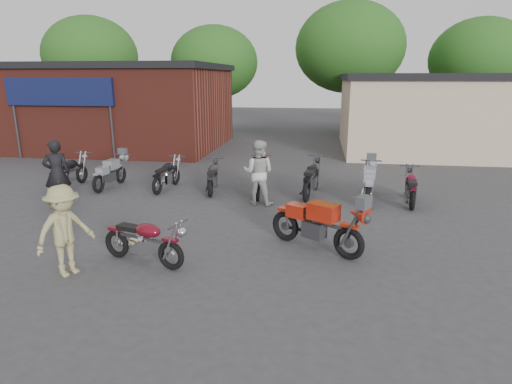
# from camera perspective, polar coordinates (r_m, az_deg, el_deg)

# --- Properties ---
(ground) EXTENTS (90.00, 90.00, 0.00)m
(ground) POSITION_cam_1_polar(r_m,az_deg,el_deg) (8.82, -7.53, -9.26)
(ground) COLOR #363639
(brick_building) EXTENTS (12.00, 8.00, 4.00)m
(brick_building) POSITION_cam_1_polar(r_m,az_deg,el_deg) (24.53, -19.29, 10.49)
(brick_building) COLOR maroon
(brick_building) RESTS_ON ground
(stucco_building) EXTENTS (10.00, 8.00, 3.50)m
(stucco_building) POSITION_cam_1_polar(r_m,az_deg,el_deg) (23.61, 24.02, 9.27)
(stucco_building) COLOR tan
(stucco_building) RESTS_ON ground
(tree_0) EXTENTS (6.56, 6.56, 8.20)m
(tree_0) POSITION_cam_1_polar(r_m,az_deg,el_deg) (33.89, -20.99, 14.95)
(tree_0) COLOR #1B4312
(tree_0) RESTS_ON ground
(tree_1) EXTENTS (5.92, 5.92, 7.40)m
(tree_1) POSITION_cam_1_polar(r_m,az_deg,el_deg) (30.59, -5.50, 15.18)
(tree_1) COLOR #1B4312
(tree_1) RESTS_ON ground
(tree_2) EXTENTS (7.04, 7.04, 8.80)m
(tree_2) POSITION_cam_1_polar(r_m,az_deg,el_deg) (29.76, 12.27, 16.27)
(tree_2) COLOR #1B4312
(tree_2) RESTS_ON ground
(tree_3) EXTENTS (6.08, 6.08, 7.60)m
(tree_3) POSITION_cam_1_polar(r_m,az_deg,el_deg) (31.25, 27.44, 13.80)
(tree_3) COLOR #1B4312
(tree_3) RESTS_ON ground
(vintage_motorcycle) EXTENTS (1.98, 1.15, 1.09)m
(vintage_motorcycle) POSITION_cam_1_polar(r_m,az_deg,el_deg) (8.76, -14.73, -5.96)
(vintage_motorcycle) COLOR #5C0B17
(vintage_motorcycle) RESTS_ON ground
(sportbike) EXTENTS (2.27, 1.80, 1.29)m
(sportbike) POSITION_cam_1_polar(r_m,az_deg,el_deg) (9.19, 8.22, -3.95)
(sportbike) COLOR red
(sportbike) RESTS_ON ground
(helmet) EXTENTS (0.30, 0.30, 0.26)m
(helmet) POSITION_cam_1_polar(r_m,az_deg,el_deg) (9.53, -15.77, -6.98)
(helmet) COLOR #A32F11
(helmet) RESTS_ON ground
(person_dark) EXTENTS (0.84, 0.77, 1.93)m
(person_dark) POSITION_cam_1_polar(r_m,az_deg,el_deg) (13.41, -25.01, 2.25)
(person_dark) COLOR black
(person_dark) RESTS_ON ground
(person_light) EXTENTS (0.99, 0.81, 1.88)m
(person_light) POSITION_cam_1_polar(r_m,az_deg,el_deg) (12.38, 0.32, 2.62)
(person_light) COLOR #B8B8B3
(person_light) RESTS_ON ground
(person_tan) EXTENTS (1.12, 1.30, 1.74)m
(person_tan) POSITION_cam_1_polar(r_m,az_deg,el_deg) (8.69, -24.15, -4.73)
(person_tan) COLOR #958E5C
(person_tan) RESTS_ON ground
(row_bike_0) EXTENTS (0.73, 2.04, 1.18)m
(row_bike_0) POSITION_cam_1_polar(r_m,az_deg,el_deg) (15.60, -23.64, 2.62)
(row_bike_0) COLOR black
(row_bike_0) RESTS_ON ground
(row_bike_1) EXTENTS (0.77, 1.96, 1.11)m
(row_bike_1) POSITION_cam_1_polar(r_m,az_deg,el_deg) (15.16, -18.87, 2.62)
(row_bike_1) COLOR gray
(row_bike_1) RESTS_ON ground
(row_bike_2) EXTENTS (0.80, 1.93, 1.09)m
(row_bike_2) POSITION_cam_1_polar(r_m,az_deg,el_deg) (14.44, -11.79, 2.48)
(row_bike_2) COLOR black
(row_bike_2) RESTS_ON ground
(row_bike_3) EXTENTS (0.84, 1.91, 1.07)m
(row_bike_3) POSITION_cam_1_polar(r_m,az_deg,el_deg) (13.93, -5.78, 2.23)
(row_bike_3) COLOR black
(row_bike_3) RESTS_ON ground
(row_bike_4) EXTENTS (0.85, 2.16, 1.23)m
(row_bike_4) POSITION_cam_1_polar(r_m,az_deg,el_deg) (13.53, 0.43, 2.27)
(row_bike_4) COLOR #A80E1C
(row_bike_4) RESTS_ON ground
(row_bike_5) EXTENTS (1.04, 2.23, 1.24)m
(row_bike_5) POSITION_cam_1_polar(r_m,az_deg,el_deg) (13.49, 7.46, 2.13)
(row_bike_5) COLOR black
(row_bike_5) RESTS_ON ground
(row_bike_6) EXTENTS (0.96, 2.12, 1.19)m
(row_bike_6) POSITION_cam_1_polar(r_m,az_deg,el_deg) (13.28, 14.85, 1.42)
(row_bike_6) COLOR #9B9BA9
(row_bike_6) RESTS_ON ground
(row_bike_7) EXTENTS (0.82, 1.93, 1.09)m
(row_bike_7) POSITION_cam_1_polar(r_m,az_deg,el_deg) (13.33, 19.96, 0.84)
(row_bike_7) COLOR #530A21
(row_bike_7) RESTS_ON ground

